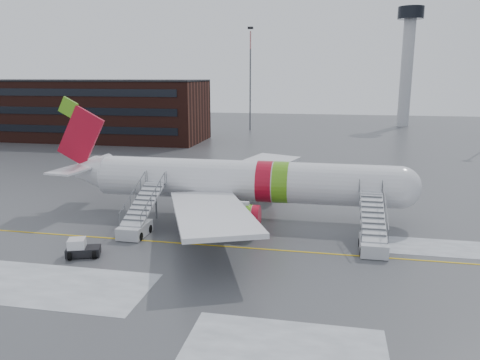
% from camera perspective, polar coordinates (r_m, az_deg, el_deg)
% --- Properties ---
extents(ground, '(260.00, 260.00, 0.00)m').
position_cam_1_polar(ground, '(39.15, -7.17, -7.14)').
color(ground, '#494C4F').
rests_on(ground, ground).
extents(airliner, '(35.03, 32.97, 11.18)m').
position_cam_1_polar(airliner, '(44.17, -0.70, -0.13)').
color(airliner, silver).
rests_on(airliner, ground).
extents(airstair_fwd, '(2.05, 7.70, 3.48)m').
position_cam_1_polar(airstair_fwd, '(37.78, 15.89, -6.57)').
color(airstair_fwd, '#BBBDC3').
rests_on(airstair_fwd, ground).
extents(airstair_aft, '(2.05, 7.70, 3.48)m').
position_cam_1_polar(airstair_aft, '(40.85, -12.33, -4.92)').
color(airstair_aft, '#BBBDC3').
rests_on(airstair_aft, ground).
extents(pushback_tug, '(2.71, 2.39, 1.38)m').
position_cam_1_polar(pushback_tug, '(37.03, -18.81, -7.92)').
color(pushback_tug, black).
rests_on(pushback_tug, ground).
extents(terminal_building, '(62.00, 16.11, 12.30)m').
position_cam_1_polar(terminal_building, '(106.59, -21.28, 8.05)').
color(terminal_building, '#3F1E16').
rests_on(terminal_building, ground).
extents(control_tower, '(6.40, 6.40, 30.00)m').
position_cam_1_polar(control_tower, '(131.28, 19.78, 14.37)').
color(control_tower, '#B2B5BA').
rests_on(control_tower, ground).
extents(light_mast_far_n, '(1.20, 1.20, 24.25)m').
position_cam_1_polar(light_mast_far_n, '(114.63, 1.26, 12.98)').
color(light_mast_far_n, '#595B60').
rests_on(light_mast_far_n, ground).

